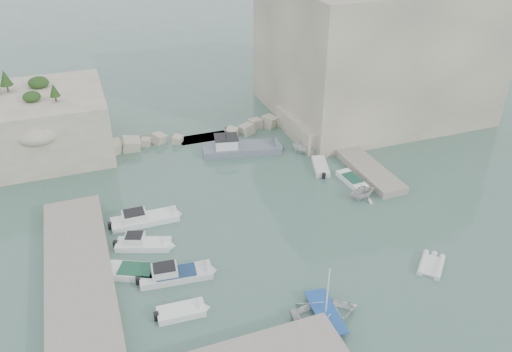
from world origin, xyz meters
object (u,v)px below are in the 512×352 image
object	(u,v)px
motorboat_a	(145,222)
tender_east_d	(310,153)
tender_east_b	(352,183)
rowboat	(325,317)
inflatable_dinghy	(431,267)
motorboat_b	(144,247)
motorboat_d	(176,278)
motorboat_e	(182,314)
work_boat	(242,152)
motorboat_c	(137,274)
tender_east_a	(362,198)
tender_east_c	(320,169)

from	to	relation	value
motorboat_a	tender_east_d	bearing A→B (deg)	20.05
tender_east_b	tender_east_d	world-z (taller)	tender_east_d
rowboat	motorboat_a	bearing A→B (deg)	36.96
inflatable_dinghy	tender_east_d	distance (m)	21.76
motorboat_b	motorboat_d	distance (m)	5.14
motorboat_e	rowboat	distance (m)	10.47
motorboat_a	work_boat	xyz separation A→B (m)	(13.00, 10.26, 0.00)
motorboat_c	tender_east_b	bearing A→B (deg)	41.36
work_boat	rowboat	bearing A→B (deg)	-83.85
tender_east_a	tender_east_c	size ratio (longest dim) A/B	0.71
motorboat_a	rowboat	bearing A→B (deg)	-57.46
motorboat_b	rowboat	size ratio (longest dim) A/B	1.02
motorboat_b	motorboat_e	size ratio (longest dim) A/B	1.35
motorboat_d	tender_east_d	size ratio (longest dim) A/B	1.54
motorboat_a	tender_east_c	world-z (taller)	motorboat_a
motorboat_a	rowboat	size ratio (longest dim) A/B	1.34
motorboat_a	tender_east_c	size ratio (longest dim) A/B	1.46
motorboat_a	motorboat_c	distance (m)	7.29
tender_east_b	tender_east_d	bearing A→B (deg)	5.59
tender_east_d	motorboat_c	bearing A→B (deg)	146.83
rowboat	motorboat_b	bearing A→B (deg)	45.90
tender_east_a	motorboat_e	bearing A→B (deg)	106.58
motorboat_c	tender_east_a	xyz separation A→B (m)	(22.91, 3.68, 0.00)
tender_east_b	work_boat	bearing A→B (deg)	35.76
motorboat_d	work_boat	size ratio (longest dim) A/B	0.63
rowboat	inflatable_dinghy	size ratio (longest dim) A/B	1.45
motorboat_e	tender_east_b	xyz separation A→B (m)	(21.09, 12.14, 0.00)
tender_east_a	tender_east_c	distance (m)	6.92
work_boat	motorboat_a	bearing A→B (deg)	-129.72
motorboat_a	tender_east_a	bearing A→B (deg)	-8.56
motorboat_e	tender_east_d	world-z (taller)	tender_east_d
tender_east_b	tender_east_c	bearing A→B (deg)	21.22
motorboat_b	inflatable_dinghy	size ratio (longest dim) A/B	1.48
motorboat_d	tender_east_d	bearing A→B (deg)	45.10
motorboat_e	tender_east_b	world-z (taller)	same
motorboat_b	tender_east_b	size ratio (longest dim) A/B	1.13
motorboat_a	tender_east_b	world-z (taller)	motorboat_a
tender_east_b	motorboat_b	bearing A→B (deg)	95.28
rowboat	tender_east_a	world-z (taller)	tender_east_a
inflatable_dinghy	work_boat	bearing A→B (deg)	64.17
motorboat_d	motorboat_a	bearing A→B (deg)	102.89
tender_east_c	work_boat	bearing A→B (deg)	63.00
inflatable_dinghy	tender_east_a	size ratio (longest dim) A/B	1.06
motorboat_d	rowboat	size ratio (longest dim) A/B	1.25
motorboat_b	tender_east_b	bearing A→B (deg)	28.50
motorboat_d	work_boat	world-z (taller)	work_boat
inflatable_dinghy	tender_east_d	size ratio (longest dim) A/B	0.85
motorboat_e	tender_east_d	distance (m)	28.09
rowboat	inflatable_dinghy	bearing A→B (deg)	-74.86
motorboat_b	tender_east_a	xyz separation A→B (m)	(21.79, 0.36, 0.00)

